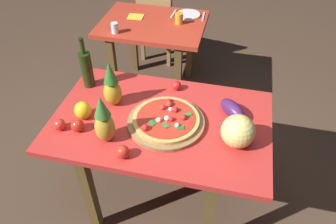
{
  "coord_description": "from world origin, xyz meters",
  "views": [
    {
      "loc": [
        0.36,
        -1.37,
        2.07
      ],
      "look_at": [
        0.04,
        0.02,
        0.8
      ],
      "focal_mm": 34.39,
      "sensor_mm": 36.0,
      "label": 1
    }
  ],
  "objects_px": {
    "dining_chair": "(159,20)",
    "bell_pepper": "(83,110)",
    "dinner_plate": "(188,15)",
    "display_table": "(161,130)",
    "wine_bottle": "(87,69)",
    "tomato_by_bottle": "(60,125)",
    "tomato_at_corner": "(77,125)",
    "drinking_glass_water": "(115,28)",
    "pizza_board": "(166,122)",
    "pineapple_right": "(104,121)",
    "melon": "(238,131)",
    "eggplant": "(233,109)",
    "tomato_near_board": "(123,152)",
    "tomato_beside_pepper": "(177,86)",
    "fork_utensil": "(174,14)",
    "napkin_folded": "(136,17)",
    "pineapple_left": "(112,86)",
    "background_table": "(153,35)",
    "pizza": "(166,119)",
    "drinking_glass_juice": "(179,18)",
    "knife_utensil": "(203,17)"
  },
  "relations": [
    {
      "from": "fork_utensil",
      "to": "pineapple_right",
      "type": "bearing_deg",
      "value": -87.03
    },
    {
      "from": "display_table",
      "to": "melon",
      "type": "distance_m",
      "value": 0.5
    },
    {
      "from": "eggplant",
      "to": "dinner_plate",
      "type": "height_order",
      "value": "eggplant"
    },
    {
      "from": "pizza",
      "to": "dinner_plate",
      "type": "xyz_separation_m",
      "value": [
        -0.14,
        1.46,
        -0.03
      ]
    },
    {
      "from": "wine_bottle",
      "to": "tomato_near_board",
      "type": "relative_size",
      "value": 4.86
    },
    {
      "from": "dining_chair",
      "to": "drinking_glass_water",
      "type": "height_order",
      "value": "dining_chair"
    },
    {
      "from": "display_table",
      "to": "pineapple_right",
      "type": "distance_m",
      "value": 0.41
    },
    {
      "from": "pizza_board",
      "to": "drinking_glass_water",
      "type": "distance_m",
      "value": 1.2
    },
    {
      "from": "knife_utensil",
      "to": "dinner_plate",
      "type": "bearing_deg",
      "value": 177.45
    },
    {
      "from": "tomato_beside_pepper",
      "to": "napkin_folded",
      "type": "distance_m",
      "value": 1.15
    },
    {
      "from": "melon",
      "to": "tomato_by_bottle",
      "type": "xyz_separation_m",
      "value": [
        -1.0,
        -0.12,
        -0.06
      ]
    },
    {
      "from": "tomato_beside_pepper",
      "to": "drinking_glass_juice",
      "type": "xyz_separation_m",
      "value": [
        -0.18,
        0.94,
        0.02
      ]
    },
    {
      "from": "tomato_near_board",
      "to": "tomato_beside_pepper",
      "type": "relative_size",
      "value": 1.18
    },
    {
      "from": "eggplant",
      "to": "tomato_at_corner",
      "type": "distance_m",
      "value": 0.92
    },
    {
      "from": "tomato_at_corner",
      "to": "dining_chair",
      "type": "bearing_deg",
      "value": 91.18
    },
    {
      "from": "pizza",
      "to": "melon",
      "type": "bearing_deg",
      "value": -8.89
    },
    {
      "from": "bell_pepper",
      "to": "drinking_glass_water",
      "type": "relative_size",
      "value": 1.25
    },
    {
      "from": "tomato_at_corner",
      "to": "dinner_plate",
      "type": "height_order",
      "value": "tomato_at_corner"
    },
    {
      "from": "wine_bottle",
      "to": "tomato_by_bottle",
      "type": "relative_size",
      "value": 5.17
    },
    {
      "from": "pineapple_left",
      "to": "display_table",
      "type": "bearing_deg",
      "value": -13.13
    },
    {
      "from": "drinking_glass_juice",
      "to": "display_table",
      "type": "bearing_deg",
      "value": -83.25
    },
    {
      "from": "dinner_plate",
      "to": "display_table",
      "type": "bearing_deg",
      "value": -86.16
    },
    {
      "from": "eggplant",
      "to": "dinner_plate",
      "type": "xyz_separation_m",
      "value": [
        -0.51,
        1.3,
        -0.04
      ]
    },
    {
      "from": "melon",
      "to": "tomato_at_corner",
      "type": "height_order",
      "value": "melon"
    },
    {
      "from": "pineapple_right",
      "to": "knife_utensil",
      "type": "distance_m",
      "value": 1.69
    },
    {
      "from": "display_table",
      "to": "fork_utensil",
      "type": "height_order",
      "value": "fork_utensil"
    },
    {
      "from": "melon",
      "to": "eggplant",
      "type": "xyz_separation_m",
      "value": [
        -0.04,
        0.23,
        -0.05
      ]
    },
    {
      "from": "dinner_plate",
      "to": "tomato_at_corner",
      "type": "bearing_deg",
      "value": -102.0
    },
    {
      "from": "wine_bottle",
      "to": "pineapple_left",
      "type": "relative_size",
      "value": 1.16
    },
    {
      "from": "dining_chair",
      "to": "drinking_glass_juice",
      "type": "bearing_deg",
      "value": 133.08
    },
    {
      "from": "tomato_at_corner",
      "to": "drinking_glass_water",
      "type": "xyz_separation_m",
      "value": [
        -0.2,
        1.16,
        0.01
      ]
    },
    {
      "from": "eggplant",
      "to": "pineapple_right",
      "type": "bearing_deg",
      "value": -151.48
    },
    {
      "from": "pineapple_right",
      "to": "napkin_folded",
      "type": "bearing_deg",
      "value": 101.49
    },
    {
      "from": "background_table",
      "to": "eggplant",
      "type": "xyz_separation_m",
      "value": [
        0.8,
        -1.09,
        0.17
      ]
    },
    {
      "from": "wine_bottle",
      "to": "melon",
      "type": "bearing_deg",
      "value": -17.37
    },
    {
      "from": "eggplant",
      "to": "drinking_glass_juice",
      "type": "height_order",
      "value": "drinking_glass_juice"
    },
    {
      "from": "pizza_board",
      "to": "pineapple_right",
      "type": "relative_size",
      "value": 1.5
    },
    {
      "from": "pizza_board",
      "to": "drinking_glass_water",
      "type": "height_order",
      "value": "drinking_glass_water"
    },
    {
      "from": "melon",
      "to": "fork_utensil",
      "type": "bearing_deg",
      "value": 114.28
    },
    {
      "from": "pineapple_right",
      "to": "pineapple_left",
      "type": "bearing_deg",
      "value": 102.87
    },
    {
      "from": "dining_chair",
      "to": "pineapple_left",
      "type": "height_order",
      "value": "pineapple_left"
    },
    {
      "from": "dining_chair",
      "to": "eggplant",
      "type": "xyz_separation_m",
      "value": [
        0.9,
        -1.67,
        0.31
      ]
    },
    {
      "from": "display_table",
      "to": "fork_utensil",
      "type": "bearing_deg",
      "value": 99.36
    },
    {
      "from": "dining_chair",
      "to": "bell_pepper",
      "type": "bearing_deg",
      "value": 102.67
    },
    {
      "from": "drinking_glass_water",
      "to": "fork_utensil",
      "type": "height_order",
      "value": "drinking_glass_water"
    },
    {
      "from": "tomato_beside_pepper",
      "to": "fork_utensil",
      "type": "distance_m",
      "value": 1.15
    },
    {
      "from": "pineapple_right",
      "to": "melon",
      "type": "distance_m",
      "value": 0.72
    },
    {
      "from": "tomato_near_board",
      "to": "drinking_glass_water",
      "type": "bearing_deg",
      "value": 111.95
    },
    {
      "from": "wine_bottle",
      "to": "tomato_near_board",
      "type": "height_order",
      "value": "wine_bottle"
    },
    {
      "from": "pizza",
      "to": "background_table",
      "type": "bearing_deg",
      "value": 108.71
    }
  ]
}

